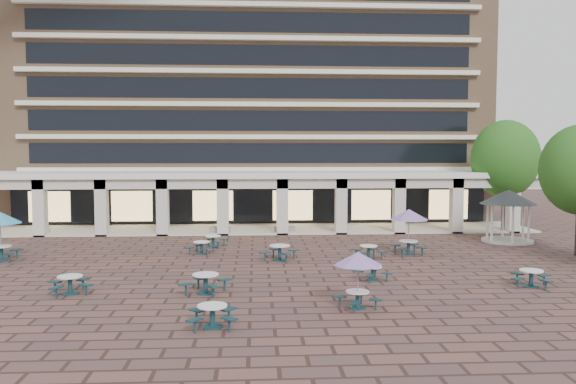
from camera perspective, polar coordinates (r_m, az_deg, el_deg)
The scene contains 19 objects.
ground at distance 27.99m, azimuth -3.73°, elevation -8.01°, with size 120.00×120.00×0.00m, color brown.
apartment_building at distance 53.28m, azimuth -3.59°, elevation 11.30°, with size 40.00×15.50×25.20m.
retail_arcade at distance 42.27m, azimuth -3.60°, elevation 0.16°, with size 42.00×6.60×4.40m.
picnic_table_1 at distance 25.12m, azimuth -21.26°, elevation -8.61°, with size 2.07×2.07×0.76m.
picnic_table_2 at distance 19.31m, azimuth -7.70°, elevation -12.18°, with size 1.76×1.76×0.76m.
picnic_table_3 at distance 26.80m, azimuth 23.47°, elevation -7.90°, with size 2.05×2.05×0.75m.
picnic_table_4 at distance 33.87m, azimuth -27.22°, elevation -2.52°, with size 2.28×2.28×2.64m.
picnic_table_5 at distance 23.76m, azimuth -8.38°, elevation -9.01°, with size 2.20×2.20×0.82m.
picnic_table_6 at distance 21.21m, azimuth 7.12°, elevation -6.95°, with size 1.84×1.84×2.12m.
picnic_table_7 at distance 26.15m, azimuth 8.58°, elevation -8.05°, with size 1.75×1.75×0.64m.
picnic_table_8 at distance 32.92m, azimuth -8.77°, elevation -5.48°, with size 1.88×1.88×0.71m.
picnic_table_9 at distance 35.10m, azimuth -7.62°, elevation -4.88°, with size 1.90×1.90×0.72m.
picnic_table_10 at distance 30.58m, azimuth -0.85°, elevation -6.03°, with size 2.26×2.26×0.83m.
picnic_table_11 at distance 32.78m, azimuth 12.18°, elevation -2.43°, with size 2.24×2.24×2.59m.
picnic_table_13 at distance 31.41m, azimuth 8.20°, elevation -5.92°, with size 1.83×1.83×0.73m.
gazebo at distance 39.33m, azimuth 21.47°, elevation -1.04°, with size 3.65×3.65×3.39m.
tree_east_c at distance 44.41m, azimuth 21.20°, elevation 3.17°, with size 4.95×4.95×8.25m.
planter_left at distance 40.72m, azimuth -6.92°, elevation -3.60°, with size 1.50×0.60×1.20m.
planter_right at distance 40.69m, azimuth -0.35°, elevation -3.58°, with size 1.50×0.71×1.20m.
Camera 1 is at (0.23, -27.38, 5.82)m, focal length 35.00 mm.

